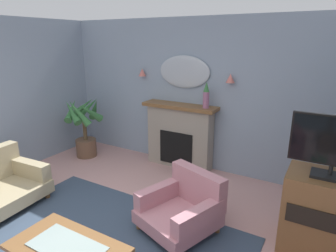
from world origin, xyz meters
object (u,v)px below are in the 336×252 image
wall_sconce_left (142,72)px  wall_sconce_right (230,78)px  coffee_table (67,252)px  tv_cabinet (323,214)px  mantel_vase_right (206,95)px  armchair_in_corner (184,206)px  fireplace (179,136)px  potted_plant_corner_palm (84,125)px  tv_flatscreen (335,146)px  wall_mirror (184,72)px

wall_sconce_left → wall_sconce_right: size_ratio=1.00×
coffee_table → tv_cabinet: 2.64m
mantel_vase_right → tv_cabinet: 2.41m
tv_cabinet → armchair_in_corner: bearing=-164.5°
fireplace → tv_cabinet: (2.39, -1.21, -0.12)m
mantel_vase_right → potted_plant_corner_palm: size_ratio=0.36×
wall_sconce_left → tv_flatscreen: size_ratio=0.17×
wall_sconce_left → coffee_table: (1.25, -3.02, -1.28)m
coffee_table → armchair_in_corner: size_ratio=1.06×
coffee_table → mantel_vase_right: bearing=88.0°
tv_flatscreen → potted_plant_corner_palm: bearing=170.6°
wall_mirror → mantel_vase_right: bearing=-18.8°
wall_sconce_right → tv_cabinet: size_ratio=0.16×
fireplace → wall_sconce_right: (0.85, 0.09, 1.09)m
wall_mirror → tv_flatscreen: (2.39, -1.37, -0.46)m
fireplace → armchair_in_corner: (0.92, -1.61, -0.27)m
wall_mirror → tv_cabinet: bearing=-29.4°
fireplace → armchair_in_corner: 1.87m
armchair_in_corner → tv_cabinet: bearing=15.5°
coffee_table → tv_cabinet: bearing=40.9°
fireplace → potted_plant_corner_palm: 1.91m
coffee_table → armchair_in_corner: armchair_in_corner is taller
wall_sconce_right → coffee_table: size_ratio=0.13×
tv_flatscreen → potted_plant_corner_palm: (-4.22, 0.70, -0.60)m
wall_sconce_right → armchair_in_corner: 2.18m
wall_mirror → wall_sconce_right: size_ratio=6.86×
wall_sconce_left → tv_cabinet: 3.69m
mantel_vase_right → coffee_table: 3.07m
mantel_vase_right → tv_flatscreen: bearing=-32.4°
wall_mirror → armchair_in_corner: 2.43m
armchair_in_corner → tv_flatscreen: size_ratio=1.23×
potted_plant_corner_palm → fireplace: bearing=16.1°
tv_cabinet → potted_plant_corner_palm: 4.28m
armchair_in_corner → wall_sconce_right: bearing=92.3°
tv_cabinet → tv_flatscreen: bearing=-90.0°
armchair_in_corner → tv_cabinet: 1.53m
fireplace → armchair_in_corner: size_ratio=1.31×
mantel_vase_right → wall_sconce_left: wall_sconce_left is taller
potted_plant_corner_palm → armchair_in_corner: bearing=-21.5°
mantel_vase_right → potted_plant_corner_palm: 2.49m
fireplace → potted_plant_corner_palm: size_ratio=1.12×
mantel_vase_right → armchair_in_corner: (0.42, -1.58, -1.07)m
wall_sconce_right → mantel_vase_right: bearing=-161.1°
mantel_vase_right → tv_flatscreen: 2.24m
wall_sconce_left → wall_mirror: bearing=3.4°
wall_sconce_left → mantel_vase_right: bearing=-5.1°
mantel_vase_right → fireplace: bearing=176.8°
wall_mirror → wall_sconce_left: (-0.85, -0.05, -0.05)m
tv_cabinet → tv_flatscreen: size_ratio=1.07×
coffee_table → potted_plant_corner_palm: (-2.23, 2.40, 0.26)m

